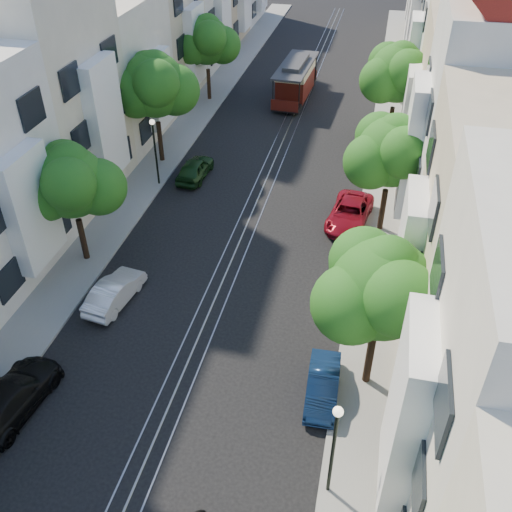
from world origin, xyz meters
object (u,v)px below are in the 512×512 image
Objects in this scene: lamp_east at (334,439)px; parked_car_w_mid at (115,292)px; cable_car at (295,78)px; parked_car_w_far at (195,168)px; lamp_west at (154,142)px; parked_car_e_mid at (323,385)px; tree_e_c at (393,154)px; tree_e_d at (399,75)px; tree_w_c at (155,86)px; tree_e_b at (383,291)px; tree_w_d at (207,42)px; parked_car_w_near at (10,398)px; parked_car_e_far at (350,213)px; tree_w_b at (72,184)px.

lamp_east is 13.14m from parked_car_w_mid.
parked_car_w_mid is at bearing -95.44° from cable_car.
cable_car is 14.92m from parked_car_w_far.
lamp_west reaches higher than parked_car_e_mid.
tree_e_d is at bearing 90.00° from tree_e_c.
cable_car is at bearing 113.60° from tree_e_c.
tree_w_c reaches higher than tree_e_d.
tree_e_b is 1.78× the size of parked_car_w_far.
tree_w_d is at bearing 131.99° from tree_e_c.
tree_w_d is 25.16m from parked_car_w_mid.
parked_car_w_near is at bearing 176.72° from lamp_east.
tree_e_b is 1.49× the size of parked_car_e_far.
lamp_west is 11.11m from parked_car_w_mid.
lamp_west is at bearing 38.04° from parked_car_w_far.
lamp_west reaches higher than parked_car_e_far.
parked_car_w_near is 6.71m from parked_car_w_mid.
tree_w_d reaches higher than parked_car_e_far.
cable_car is at bearing 74.39° from tree_w_b.
tree_e_c is 1.93× the size of parked_car_e_mid.
tree_e_c is at bearing -48.01° from tree_w_d.
tree_w_b is at bearing -90.00° from tree_w_c.
cable_car is 30.44m from parked_car_e_mid.
parked_car_w_far is at bearing 35.90° from lamp_west.
parked_car_e_far is (12.62, -4.67, -4.44)m from tree_w_c.
lamp_west reaches higher than parked_car_w_near.
tree_w_c is 25.01m from lamp_east.
cable_car is at bearing 62.52° from tree_w_c.
tree_e_c is 11.00m from tree_e_d.
tree_w_d is at bearing 90.00° from tree_w_c.
tree_w_b is at bearing -157.38° from tree_e_c.
cable_car is (-7.76, 6.76, -3.19)m from tree_e_d.
lamp_east is 0.89× the size of parked_car_w_near.
parked_car_w_near is at bearing -87.69° from lamp_west.
lamp_west is at bearing -107.28° from cable_car.
tree_e_b is at bearing -43.85° from lamp_west.
tree_w_c is 11.01m from tree_w_d.
parked_car_w_near is 1.27× the size of parked_car_w_mid.
tree_w_c is at bearing -80.27° from parked_car_w_near.
tree_w_b is at bearing -130.27° from tree_e_d.
tree_e_c is 1.57× the size of lamp_west.
parked_car_w_far is (1.90, 1.38, -2.21)m from lamp_west.
cable_car is (6.64, 12.76, -3.39)m from tree_w_c.
parked_car_w_mid is at bearing -94.91° from parked_car_w_near.
lamp_east is 1.00× the size of lamp_west.
tree_w_d is (0.00, 22.00, 0.20)m from tree_w_b.
tree_w_b is 1.51× the size of lamp_east.
tree_w_d is (-14.40, 5.00, -0.27)m from tree_e_d.
cable_car is 1.67× the size of parked_car_e_far.
tree_e_c is at bearing 79.70° from parked_car_e_mid.
tree_e_d reaches higher than lamp_west.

